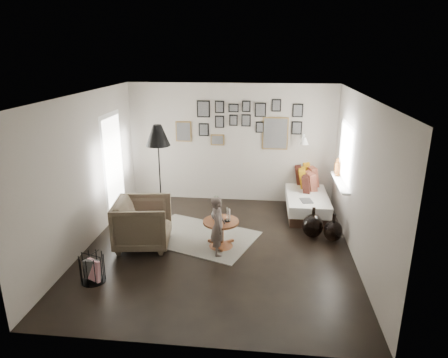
# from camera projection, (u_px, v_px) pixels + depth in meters

# --- Properties ---
(ground) EXTENTS (4.80, 4.80, 0.00)m
(ground) POSITION_uv_depth(u_px,v_px,m) (218.00, 248.00, 6.87)
(ground) COLOR black
(ground) RESTS_ON ground
(wall_back) EXTENTS (4.50, 0.00, 4.50)m
(wall_back) POSITION_uv_depth(u_px,v_px,m) (231.00, 144.00, 8.74)
(wall_back) COLOR #9F978B
(wall_back) RESTS_ON ground
(wall_front) EXTENTS (4.50, 0.00, 4.50)m
(wall_front) POSITION_uv_depth(u_px,v_px,m) (190.00, 245.00, 4.20)
(wall_front) COLOR #9F978B
(wall_front) RESTS_ON ground
(wall_left) EXTENTS (0.00, 4.80, 4.80)m
(wall_left) POSITION_uv_depth(u_px,v_px,m) (85.00, 172.00, 6.70)
(wall_left) COLOR #9F978B
(wall_left) RESTS_ON ground
(wall_right) EXTENTS (0.00, 4.80, 4.80)m
(wall_right) POSITION_uv_depth(u_px,v_px,m) (360.00, 181.00, 6.24)
(wall_right) COLOR #9F978B
(wall_right) RESTS_ON ground
(ceiling) EXTENTS (4.80, 4.80, 0.00)m
(ceiling) POSITION_uv_depth(u_px,v_px,m) (217.00, 95.00, 6.07)
(ceiling) COLOR white
(ceiling) RESTS_ON wall_back
(door_left) EXTENTS (0.00, 2.14, 2.14)m
(door_left) POSITION_uv_depth(u_px,v_px,m) (114.00, 167.00, 7.91)
(door_left) COLOR white
(door_left) RESTS_ON wall_left
(window_right) EXTENTS (0.15, 1.32, 1.30)m
(window_right) POSITION_uv_depth(u_px,v_px,m) (339.00, 178.00, 7.63)
(window_right) COLOR white
(window_right) RESTS_ON wall_right
(gallery_wall) EXTENTS (2.74, 0.03, 1.08)m
(gallery_wall) POSITION_uv_depth(u_px,v_px,m) (244.00, 124.00, 8.56)
(gallery_wall) COLOR olive
(gallery_wall) RESTS_ON wall_back
(wall_sconce) EXTENTS (0.18, 0.36, 0.16)m
(wall_sconce) POSITION_uv_depth(u_px,v_px,m) (304.00, 141.00, 8.28)
(wall_sconce) COLOR white
(wall_sconce) RESTS_ON wall_back
(rug) EXTENTS (2.30, 1.95, 0.01)m
(rug) POSITION_uv_depth(u_px,v_px,m) (199.00, 237.00, 7.30)
(rug) COLOR beige
(rug) RESTS_ON ground
(pedestal_table) EXTENTS (0.62, 0.62, 0.48)m
(pedestal_table) POSITION_uv_depth(u_px,v_px,m) (221.00, 235.00, 6.88)
(pedestal_table) COLOR brown
(pedestal_table) RESTS_ON ground
(vase) EXTENTS (0.18, 0.18, 0.44)m
(vase) POSITION_uv_depth(u_px,v_px,m) (216.00, 213.00, 6.78)
(vase) COLOR black
(vase) RESTS_ON pedestal_table
(candles) EXTENTS (0.11, 0.11, 0.23)m
(candles) POSITION_uv_depth(u_px,v_px,m) (227.00, 215.00, 6.75)
(candles) COLOR black
(candles) RESTS_ON pedestal_table
(daybed) EXTENTS (0.83, 1.97, 0.93)m
(daybed) POSITION_uv_depth(u_px,v_px,m) (306.00, 196.00, 8.48)
(daybed) COLOR black
(daybed) RESTS_ON ground
(magazine_on_daybed) EXTENTS (0.26, 0.32, 0.02)m
(magazine_on_daybed) POSITION_uv_depth(u_px,v_px,m) (306.00, 201.00, 7.83)
(magazine_on_daybed) COLOR black
(magazine_on_daybed) RESTS_ON daybed
(armchair) EXTENTS (1.04, 1.02, 0.84)m
(armchair) POSITION_uv_depth(u_px,v_px,m) (143.00, 223.00, 6.86)
(armchair) COLOR brown
(armchair) RESTS_ON ground
(armchair_cushion) EXTENTS (0.42, 0.43, 0.17)m
(armchair_cushion) POSITION_uv_depth(u_px,v_px,m) (145.00, 219.00, 6.88)
(armchair_cushion) COLOR white
(armchair_cushion) RESTS_ON armchair
(floor_lamp) EXTENTS (0.46, 0.46, 1.95)m
(floor_lamp) POSITION_uv_depth(u_px,v_px,m) (158.00, 139.00, 7.38)
(floor_lamp) COLOR black
(floor_lamp) RESTS_ON ground
(magazine_basket) EXTENTS (0.43, 0.43, 0.43)m
(magazine_basket) POSITION_uv_depth(u_px,v_px,m) (92.00, 268.00, 5.84)
(magazine_basket) COLOR black
(magazine_basket) RESTS_ON ground
(demijohn_large) EXTENTS (0.38, 0.38, 0.57)m
(demijohn_large) POSITION_uv_depth(u_px,v_px,m) (313.00, 226.00, 7.23)
(demijohn_large) COLOR black
(demijohn_large) RESTS_ON ground
(demijohn_small) EXTENTS (0.34, 0.34, 0.52)m
(demijohn_small) POSITION_uv_depth(u_px,v_px,m) (333.00, 231.00, 7.09)
(demijohn_small) COLOR black
(demijohn_small) RESTS_ON ground
(child) EXTENTS (0.31, 0.41, 1.02)m
(child) POSITION_uv_depth(u_px,v_px,m) (218.00, 226.00, 6.53)
(child) COLOR brown
(child) RESTS_ON ground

